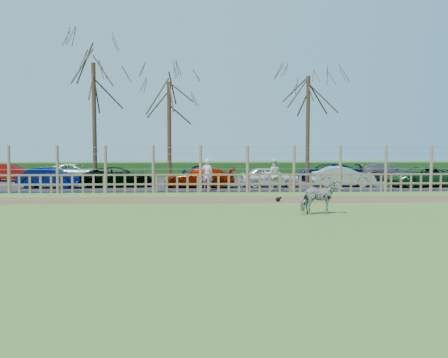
{
  "coord_description": "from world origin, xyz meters",
  "views": [
    {
      "loc": [
        0.07,
        -18.46,
        2.57
      ],
      "look_at": [
        1.0,
        2.5,
        1.1
      ],
      "focal_mm": 40.0,
      "sensor_mm": 36.0,
      "label": 1
    }
  ],
  "objects_px": {
    "tree_right": "(308,103)",
    "car_6": "(421,177)",
    "car_12": "(327,172)",
    "car_13": "(387,172)",
    "car_10": "(207,172)",
    "car_4": "(270,177)",
    "car_8": "(74,173)",
    "tree_mid": "(169,108)",
    "zebra": "(320,197)",
    "car_1": "(51,178)",
    "car_5": "(343,176)",
    "tree_left": "(94,94)",
    "visitor_a": "(207,175)",
    "car_3": "(200,177)",
    "car_2": "(119,177)",
    "visitor_b": "(273,175)",
    "car_7": "(9,172)",
    "crow": "(278,199)"
  },
  "relations": [
    {
      "from": "tree_mid",
      "to": "car_7",
      "type": "distance_m",
      "value": 12.23
    },
    {
      "from": "car_3",
      "to": "car_6",
      "type": "xyz_separation_m",
      "value": [
        13.21,
        -0.07,
        0.0
      ]
    },
    {
      "from": "car_6",
      "to": "car_10",
      "type": "distance_m",
      "value": 13.76
    },
    {
      "from": "zebra",
      "to": "car_8",
      "type": "bearing_deg",
      "value": 20.43
    },
    {
      "from": "car_4",
      "to": "tree_right",
      "type": "bearing_deg",
      "value": -39.93
    },
    {
      "from": "car_3",
      "to": "car_2",
      "type": "bearing_deg",
      "value": -92.14
    },
    {
      "from": "car_2",
      "to": "car_4",
      "type": "height_order",
      "value": "same"
    },
    {
      "from": "car_3",
      "to": "visitor_b",
      "type": "bearing_deg",
      "value": 69.18
    },
    {
      "from": "tree_left",
      "to": "zebra",
      "type": "height_order",
      "value": "tree_left"
    },
    {
      "from": "car_1",
      "to": "car_6",
      "type": "height_order",
      "value": "same"
    },
    {
      "from": "tree_right",
      "to": "car_8",
      "type": "height_order",
      "value": "tree_right"
    },
    {
      "from": "tree_right",
      "to": "car_1",
      "type": "height_order",
      "value": "tree_right"
    },
    {
      "from": "tree_right",
      "to": "car_6",
      "type": "bearing_deg",
      "value": -28.61
    },
    {
      "from": "visitor_a",
      "to": "car_5",
      "type": "xyz_separation_m",
      "value": [
        8.15,
        2.07,
        -0.26
      ]
    },
    {
      "from": "tree_left",
      "to": "visitor_a",
      "type": "bearing_deg",
      "value": -27.97
    },
    {
      "from": "car_7",
      "to": "tree_left",
      "type": "bearing_deg",
      "value": -111.47
    },
    {
      "from": "car_2",
      "to": "car_8",
      "type": "bearing_deg",
      "value": 32.81
    },
    {
      "from": "zebra",
      "to": "car_2",
      "type": "bearing_deg",
      "value": 19.89
    },
    {
      "from": "visitor_a",
      "to": "car_2",
      "type": "bearing_deg",
      "value": -9.59
    },
    {
      "from": "tree_mid",
      "to": "visitor_a",
      "type": "distance_m",
      "value": 6.55
    },
    {
      "from": "tree_mid",
      "to": "car_13",
      "type": "distance_m",
      "value": 15.78
    },
    {
      "from": "zebra",
      "to": "car_5",
      "type": "relative_size",
      "value": 0.41
    },
    {
      "from": "car_6",
      "to": "car_12",
      "type": "distance_m",
      "value": 6.83
    },
    {
      "from": "car_4",
      "to": "car_6",
      "type": "distance_m",
      "value": 9.05
    },
    {
      "from": "car_5",
      "to": "car_13",
      "type": "height_order",
      "value": "same"
    },
    {
      "from": "tree_right",
      "to": "tree_mid",
      "type": "bearing_deg",
      "value": -176.82
    },
    {
      "from": "car_1",
      "to": "car_8",
      "type": "height_order",
      "value": "same"
    },
    {
      "from": "car_1",
      "to": "car_2",
      "type": "xyz_separation_m",
      "value": [
        3.78,
        0.7,
        0.0
      ]
    },
    {
      "from": "tree_left",
      "to": "car_8",
      "type": "relative_size",
      "value": 1.82
    },
    {
      "from": "tree_right",
      "to": "car_3",
      "type": "xyz_separation_m",
      "value": [
        -7.05,
        -3.29,
        -4.6
      ]
    },
    {
      "from": "car_10",
      "to": "tree_mid",
      "type": "bearing_deg",
      "value": 128.45
    },
    {
      "from": "tree_right",
      "to": "car_6",
      "type": "relative_size",
      "value": 1.7
    },
    {
      "from": "zebra",
      "to": "car_7",
      "type": "xyz_separation_m",
      "value": [
        -17.54,
        16.74,
        0.02
      ]
    },
    {
      "from": "car_12",
      "to": "car_13",
      "type": "xyz_separation_m",
      "value": [
        4.26,
        0.03,
        0.0
      ]
    },
    {
      "from": "car_8",
      "to": "car_10",
      "type": "bearing_deg",
      "value": -86.43
    },
    {
      "from": "visitor_a",
      "to": "car_3",
      "type": "distance_m",
      "value": 1.92
    },
    {
      "from": "visitor_a",
      "to": "car_7",
      "type": "bearing_deg",
      "value": -12.58
    },
    {
      "from": "car_8",
      "to": "tree_right",
      "type": "bearing_deg",
      "value": -93.03
    },
    {
      "from": "visitor_a",
      "to": "car_4",
      "type": "height_order",
      "value": "visitor_a"
    },
    {
      "from": "tree_right",
      "to": "car_10",
      "type": "distance_m",
      "value": 8.24
    },
    {
      "from": "car_3",
      "to": "car_10",
      "type": "bearing_deg",
      "value": -179.52
    },
    {
      "from": "car_1",
      "to": "car_13",
      "type": "xyz_separation_m",
      "value": [
        21.69,
        5.21,
        0.0
      ]
    },
    {
      "from": "zebra",
      "to": "car_13",
      "type": "height_order",
      "value": "zebra"
    },
    {
      "from": "visitor_b",
      "to": "car_3",
      "type": "height_order",
      "value": "visitor_b"
    },
    {
      "from": "car_6",
      "to": "visitor_b",
      "type": "bearing_deg",
      "value": -85.3
    },
    {
      "from": "zebra",
      "to": "car_1",
      "type": "distance_m",
      "value": 17.2
    },
    {
      "from": "car_1",
      "to": "car_12",
      "type": "bearing_deg",
      "value": -68.98
    },
    {
      "from": "car_10",
      "to": "car_13",
      "type": "xyz_separation_m",
      "value": [
        12.6,
        0.06,
        0.0
      ]
    },
    {
      "from": "tree_mid",
      "to": "car_8",
      "type": "bearing_deg",
      "value": 160.57
    },
    {
      "from": "crow",
      "to": "car_3",
      "type": "height_order",
      "value": "car_3"
    }
  ]
}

